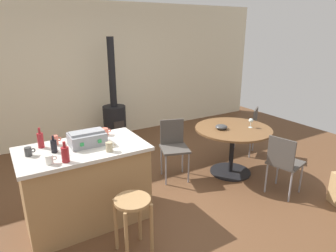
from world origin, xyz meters
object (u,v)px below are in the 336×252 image
(dining_table, at_px, (233,138))
(wood_stove, at_px, (115,118))
(folding_chair_left, at_px, (284,161))
(cup_1, at_px, (28,152))
(bottle_2, at_px, (65,154))
(wine_glass, at_px, (251,121))
(cup_4, at_px, (55,140))
(cup_2, at_px, (105,132))
(toolbox, at_px, (87,138))
(folding_chair_far, at_px, (174,144))
(bottle_0, at_px, (54,146))
(wooden_stool, at_px, (133,213))
(folding_chair_near, at_px, (247,127))
(cup_0, at_px, (109,147))
(bottle_1, at_px, (41,140))
(cup_3, at_px, (49,159))
(kitchen_island, at_px, (86,184))
(serving_bowl, at_px, (221,127))

(dining_table, distance_m, wood_stove, 2.41)
(folding_chair_left, height_order, cup_1, cup_1)
(dining_table, bearing_deg, bottle_2, -172.87)
(dining_table, relative_size, wine_glass, 8.06)
(wood_stove, height_order, cup_4, wood_stove)
(cup_2, bearing_deg, toolbox, -143.64)
(folding_chair_far, distance_m, toolbox, 1.49)
(wood_stove, xyz_separation_m, bottle_0, (-1.51, -2.17, 0.48))
(dining_table, xyz_separation_m, wood_stove, (-1.08, 2.16, -0.06))
(wooden_stool, height_order, toolbox, toolbox)
(folding_chair_near, height_order, folding_chair_far, folding_chair_far)
(cup_0, bearing_deg, bottle_1, 140.90)
(folding_chair_far, bearing_deg, cup_3, -160.54)
(folding_chair_near, distance_m, folding_chair_far, 1.62)
(dining_table, height_order, bottle_0, bottle_0)
(dining_table, height_order, folding_chair_far, folding_chair_far)
(folding_chair_far, height_order, folding_chair_left, folding_chair_far)
(wooden_stool, distance_m, bottle_1, 1.32)
(wooden_stool, xyz_separation_m, cup_3, (-0.62, 0.54, 0.51))
(folding_chair_near, bearing_deg, cup_4, -176.09)
(kitchen_island, distance_m, wine_glass, 2.57)
(kitchen_island, bearing_deg, cup_4, 134.64)
(bottle_2, relative_size, serving_bowl, 1.18)
(wood_stove, xyz_separation_m, bottle_1, (-1.60, -1.95, 0.49))
(folding_chair_far, distance_m, cup_3, 2.00)
(kitchen_island, relative_size, folding_chair_far, 1.58)
(cup_2, bearing_deg, wooden_stool, -96.96)
(kitchen_island, bearing_deg, cup_2, 35.54)
(cup_2, bearing_deg, dining_table, -6.88)
(cup_3, bearing_deg, serving_bowl, 7.79)
(bottle_2, height_order, cup_2, bottle_2)
(folding_chair_left, height_order, serving_bowl, folding_chair_left)
(folding_chair_near, relative_size, cup_1, 7.98)
(bottle_2, relative_size, cup_1, 1.98)
(toolbox, height_order, cup_2, toolbox)
(folding_chair_left, height_order, wood_stove, wood_stove)
(folding_chair_near, relative_size, serving_bowl, 4.75)
(folding_chair_near, relative_size, cup_0, 7.73)
(folding_chair_far, distance_m, bottle_1, 1.91)
(bottle_0, bearing_deg, cup_0, -28.42)
(folding_chair_left, relative_size, bottle_2, 4.01)
(cup_1, height_order, cup_2, cup_1)
(folding_chair_far, relative_size, wood_stove, 0.43)
(kitchen_island, relative_size, toolbox, 3.55)
(cup_2, bearing_deg, kitchen_island, -144.46)
(folding_chair_near, relative_size, bottle_1, 3.70)
(bottle_0, height_order, wine_glass, bottle_0)
(folding_chair_left, height_order, toolbox, toolbox)
(folding_chair_near, bearing_deg, bottle_0, -172.37)
(wooden_stool, xyz_separation_m, folding_chair_near, (2.84, 1.26, 0.04))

